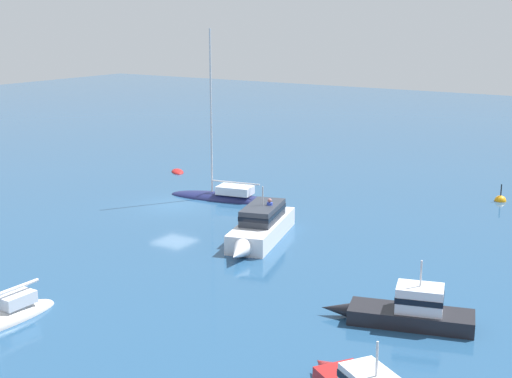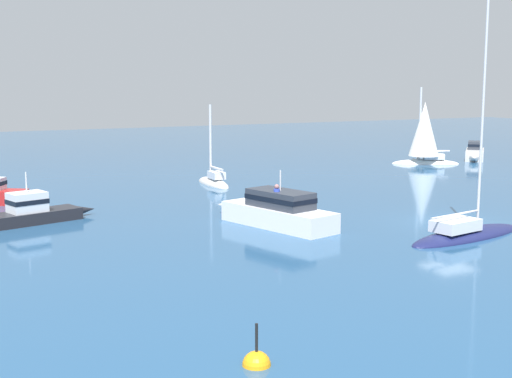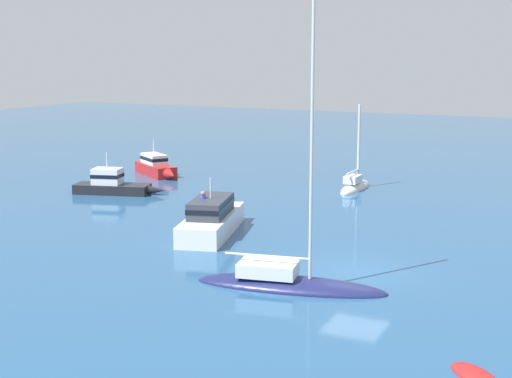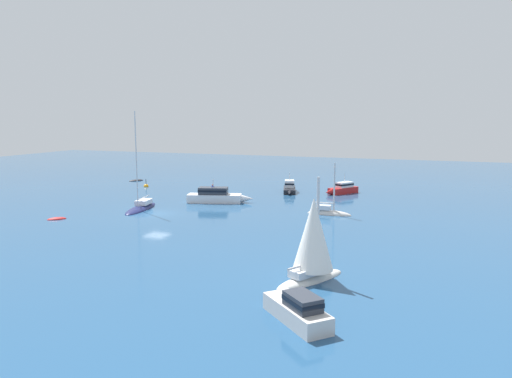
% 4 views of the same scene
% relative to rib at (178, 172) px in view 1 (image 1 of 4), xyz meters
% --- Properties ---
extents(ground_plane, '(160.00, 160.00, 0.00)m').
position_rel_rib_xyz_m(ground_plane, '(-8.20, -6.30, 0.00)').
color(ground_plane, navy).
extents(rib, '(1.98, 2.03, 0.44)m').
position_rel_rib_xyz_m(rib, '(0.00, 0.00, 0.00)').
color(rib, '#B21E1E').
rests_on(rib, ground).
extents(yacht, '(4.92, 1.27, 6.25)m').
position_rel_rib_xyz_m(yacht, '(-26.34, -12.39, 0.16)').
color(yacht, silver).
rests_on(yacht, ground).
extents(cabin_cruiser, '(8.44, 3.85, 2.95)m').
position_rel_rib_xyz_m(cabin_cruiser, '(-11.48, -15.15, 0.80)').
color(cabin_cruiser, white).
rests_on(cabin_cruiser, ground).
extents(sloop, '(3.42, 7.97, 11.71)m').
position_rel_rib_xyz_m(sloop, '(-5.03, -8.09, 0.15)').
color(sloop, '#191E4C').
rests_on(sloop, ground).
extents(powerboat, '(2.99, 6.19, 2.75)m').
position_rel_rib_xyz_m(powerboat, '(-17.74, -26.25, 0.62)').
color(powerboat, black).
rests_on(powerboat, ground).
extents(channel_buoy, '(0.77, 0.77, 1.54)m').
position_rel_rib_xyz_m(channel_buoy, '(4.54, -24.00, 0.01)').
color(channel_buoy, orange).
rests_on(channel_buoy, ground).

